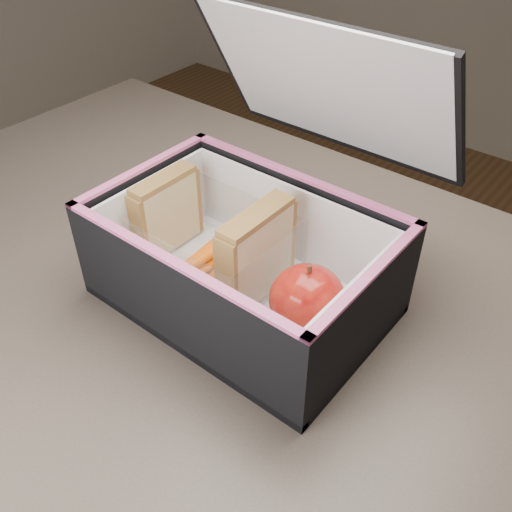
{
  "coord_description": "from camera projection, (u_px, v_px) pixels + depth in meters",
  "views": [
    {
      "loc": [
        0.32,
        -0.33,
        1.2
      ],
      "look_at": [
        0.02,
        0.04,
        0.81
      ],
      "focal_mm": 40.0,
      "sensor_mm": 36.0,
      "label": 1
    }
  ],
  "objects": [
    {
      "name": "sandwich_left",
      "position": [
        167.0,
        212.0,
        0.68
      ],
      "size": [
        0.02,
        0.09,
        0.1
      ],
      "color": "tan",
      "rests_on": "plastic_tub"
    },
    {
      "name": "kitchen_table",
      "position": [
        224.0,
        366.0,
        0.7
      ],
      "size": [
        1.2,
        0.8,
        0.75
      ],
      "color": "brown",
      "rests_on": "ground"
    },
    {
      "name": "lunch_bag",
      "position": [
        246.0,
        253.0,
        0.62
      ],
      "size": [
        0.31,
        0.31,
        0.29
      ],
      "color": "black",
      "rests_on": "kitchen_table"
    },
    {
      "name": "carrot_sticks",
      "position": [
        208.0,
        259.0,
        0.66
      ],
      "size": [
        0.05,
        0.13,
        0.03
      ],
      "color": "orange",
      "rests_on": "plastic_tub"
    },
    {
      "name": "paper_napkin",
      "position": [
        313.0,
        325.0,
        0.6
      ],
      "size": [
        0.09,
        0.09,
        0.01
      ],
      "primitive_type": "cube",
      "rotation": [
        0.0,
        0.0,
        -0.15
      ],
      "color": "white",
      "rests_on": "lunch_bag"
    },
    {
      "name": "plastic_tub",
      "position": [
        210.0,
        244.0,
        0.65
      ],
      "size": [
        0.18,
        0.13,
        0.07
      ],
      "primitive_type": null,
      "color": "white",
      "rests_on": "lunch_bag"
    },
    {
      "name": "red_apple",
      "position": [
        307.0,
        300.0,
        0.57
      ],
      "size": [
        0.1,
        0.1,
        0.08
      ],
      "rotation": [
        0.0,
        0.0,
        0.36
      ],
      "color": "#8A0508",
      "rests_on": "paper_napkin"
    },
    {
      "name": "sandwich_right",
      "position": [
        257.0,
        255.0,
        0.61
      ],
      "size": [
        0.03,
        0.1,
        0.11
      ],
      "color": "tan",
      "rests_on": "plastic_tub"
    }
  ]
}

